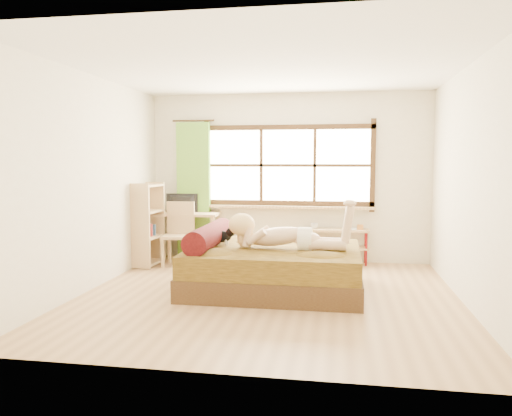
% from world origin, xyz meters
% --- Properties ---
extents(floor, '(4.50, 4.50, 0.00)m').
position_xyz_m(floor, '(0.00, 0.00, 0.00)').
color(floor, '#9E754C').
rests_on(floor, ground).
extents(ceiling, '(4.50, 4.50, 0.00)m').
position_xyz_m(ceiling, '(0.00, 0.00, 2.70)').
color(ceiling, white).
rests_on(ceiling, wall_back).
extents(wall_back, '(4.50, 0.00, 4.50)m').
position_xyz_m(wall_back, '(0.00, 2.25, 1.35)').
color(wall_back, silver).
rests_on(wall_back, floor).
extents(wall_front, '(4.50, 0.00, 4.50)m').
position_xyz_m(wall_front, '(0.00, -2.25, 1.35)').
color(wall_front, silver).
rests_on(wall_front, floor).
extents(wall_left, '(0.00, 4.50, 4.50)m').
position_xyz_m(wall_left, '(-2.25, 0.00, 1.35)').
color(wall_left, silver).
rests_on(wall_left, floor).
extents(wall_right, '(0.00, 4.50, 4.50)m').
position_xyz_m(wall_right, '(2.25, 0.00, 1.35)').
color(wall_right, silver).
rests_on(wall_right, floor).
extents(window, '(2.80, 0.16, 1.46)m').
position_xyz_m(window, '(0.00, 2.22, 1.51)').
color(window, '#FFEDBF').
rests_on(window, wall_back).
extents(curtain, '(0.55, 0.10, 2.20)m').
position_xyz_m(curtain, '(-1.55, 2.13, 1.15)').
color(curtain, '#4A8C26').
rests_on(curtain, wall_back).
extents(bed, '(2.15, 1.72, 0.81)m').
position_xyz_m(bed, '(-0.02, 0.32, 0.29)').
color(bed, black).
rests_on(bed, floor).
extents(woman, '(1.50, 0.43, 0.64)m').
position_xyz_m(woman, '(0.18, 0.27, 0.86)').
color(woman, tan).
rests_on(woman, bed).
extents(kitten, '(0.32, 0.13, 0.26)m').
position_xyz_m(kitten, '(-0.69, 0.42, 0.66)').
color(kitten, black).
rests_on(kitten, bed).
extents(desk, '(1.29, 0.65, 0.78)m').
position_xyz_m(desk, '(-1.73, 1.95, 0.68)').
color(desk, tan).
rests_on(desk, floor).
extents(monitor, '(0.53, 0.10, 0.30)m').
position_xyz_m(monitor, '(-1.73, 2.00, 0.94)').
color(monitor, black).
rests_on(monitor, desk).
extents(chair, '(0.47, 0.47, 0.98)m').
position_xyz_m(chair, '(-1.63, 1.59, 0.55)').
color(chair, tan).
rests_on(chair, floor).
extents(pipe_shelf, '(1.11, 0.30, 0.63)m').
position_xyz_m(pipe_shelf, '(0.76, 2.07, 0.41)').
color(pipe_shelf, tan).
rests_on(pipe_shelf, floor).
extents(cup, '(0.11, 0.11, 0.09)m').
position_xyz_m(cup, '(0.44, 2.07, 0.60)').
color(cup, gray).
rests_on(cup, pipe_shelf).
extents(book, '(0.16, 0.22, 0.02)m').
position_xyz_m(book, '(0.94, 2.07, 0.56)').
color(book, gray).
rests_on(book, pipe_shelf).
extents(bookshelf, '(0.36, 0.58, 1.28)m').
position_xyz_m(bookshelf, '(-2.08, 1.44, 0.65)').
color(bookshelf, tan).
rests_on(bookshelf, floor).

